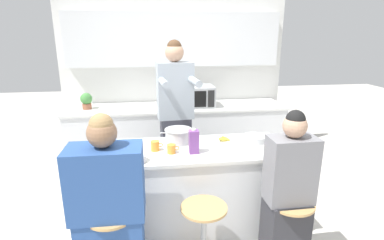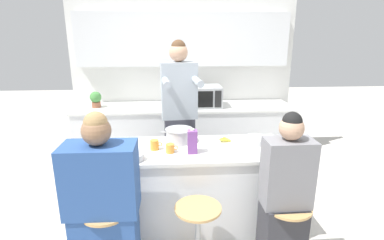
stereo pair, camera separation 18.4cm
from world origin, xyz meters
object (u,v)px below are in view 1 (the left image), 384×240
(person_seated_near, at_px, (287,202))
(fruit_bowl, at_px, (136,158))
(kitchen_island, at_px, (193,191))
(microwave, at_px, (196,96))
(bar_stool_rightmost, at_px, (288,235))
(coffee_cup_near, at_px, (172,149))
(potted_plant, at_px, (86,100))
(person_wrapped_blanket, at_px, (109,213))
(juice_carton, at_px, (194,141))
(coffee_cup_far, at_px, (155,146))
(cooking_pot, at_px, (179,136))
(banana_bunch, at_px, (223,139))
(person_cooking, at_px, (176,123))

(person_seated_near, height_order, fruit_bowl, person_seated_near)
(kitchen_island, height_order, microwave, microwave)
(bar_stool_rightmost, distance_m, person_seated_near, 0.29)
(bar_stool_rightmost, bearing_deg, microwave, 101.03)
(coffee_cup_near, height_order, potted_plant, potted_plant)
(person_wrapped_blanket, xyz_separation_m, microwave, (0.96, 2.15, 0.40))
(juice_carton, relative_size, microwave, 0.45)
(bar_stool_rightmost, height_order, microwave, microwave)
(fruit_bowl, distance_m, coffee_cup_far, 0.28)
(coffee_cup_far, distance_m, microwave, 1.69)
(cooking_pot, xyz_separation_m, juice_carton, (0.11, -0.28, 0.04))
(person_wrapped_blanket, distance_m, coffee_cup_far, 0.73)
(kitchen_island, height_order, bar_stool_rightmost, kitchen_island)
(cooking_pot, height_order, fruit_bowl, cooking_pot)
(person_seated_near, bearing_deg, person_wrapped_blanket, 179.29)
(coffee_cup_far, relative_size, juice_carton, 0.49)
(cooking_pot, bearing_deg, coffee_cup_near, -108.35)
(banana_bunch, xyz_separation_m, microwave, (-0.06, 1.41, 0.14))
(bar_stool_rightmost, relative_size, potted_plant, 2.91)
(person_cooking, bearing_deg, juice_carton, -88.58)
(person_wrapped_blanket, height_order, microwave, person_wrapped_blanket)
(fruit_bowl, bearing_deg, coffee_cup_far, 53.43)
(fruit_bowl, xyz_separation_m, microwave, (0.78, 1.79, 0.13))
(microwave, bearing_deg, juice_carton, -99.31)
(bar_stool_rightmost, height_order, coffee_cup_far, coffee_cup_far)
(person_seated_near, relative_size, juice_carton, 6.20)
(banana_bunch, bearing_deg, coffee_cup_far, -166.27)
(fruit_bowl, bearing_deg, person_seated_near, -16.82)
(fruit_bowl, distance_m, banana_bunch, 0.92)
(coffee_cup_far, xyz_separation_m, potted_plant, (-0.90, 1.61, 0.09))
(person_wrapped_blanket, height_order, fruit_bowl, person_wrapped_blanket)
(bar_stool_rightmost, bearing_deg, person_seated_near, 129.75)
(bar_stool_rightmost, distance_m, juice_carton, 1.08)
(kitchen_island, height_order, person_cooking, person_cooking)
(person_wrapped_blanket, height_order, coffee_cup_far, person_wrapped_blanket)
(coffee_cup_near, xyz_separation_m, potted_plant, (-1.04, 1.69, 0.09))
(cooking_pot, relative_size, potted_plant, 1.58)
(banana_bunch, bearing_deg, potted_plant, 137.16)
(kitchen_island, bearing_deg, banana_bunch, 25.14)
(kitchen_island, distance_m, fruit_bowl, 0.73)
(person_cooking, distance_m, banana_bunch, 0.69)
(bar_stool_rightmost, xyz_separation_m, person_wrapped_blanket, (-1.39, 0.03, 0.31))
(bar_stool_rightmost, bearing_deg, kitchen_island, 138.15)
(person_seated_near, relative_size, cooking_pot, 3.93)
(banana_bunch, bearing_deg, person_seated_near, -65.19)
(person_seated_near, xyz_separation_m, fruit_bowl, (-1.18, 0.36, 0.29))
(kitchen_island, height_order, coffee_cup_far, coffee_cup_far)
(person_cooking, bearing_deg, bar_stool_rightmost, -64.09)
(coffee_cup_near, bearing_deg, bar_stool_rightmost, -30.45)
(potted_plant, bearing_deg, coffee_cup_near, -58.54)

